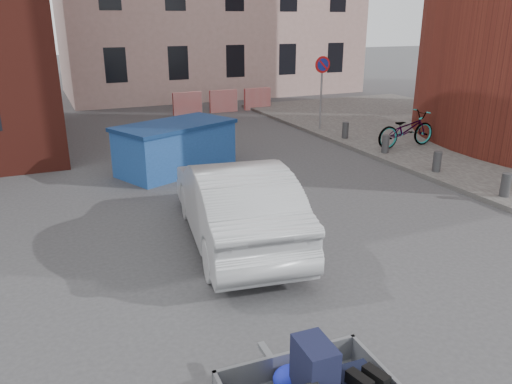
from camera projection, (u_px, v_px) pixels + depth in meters
name	position (u px, v px, depth m)	size (l,w,h in m)	color
ground	(302.00, 274.00, 8.29)	(120.00, 120.00, 0.00)	#38383A
no_parking_sign	(322.00, 77.00, 18.12)	(0.60, 0.09, 2.65)	gray
bollards	(437.00, 161.00, 13.40)	(0.22, 9.02, 0.55)	#3A3A3D
barriers	(223.00, 101.00, 22.69)	(4.70, 0.18, 1.00)	red
dumpster	(176.00, 147.00, 13.74)	(3.60, 2.80, 1.34)	#2250A2
silver_car	(235.00, 202.00, 9.31)	(1.66, 4.75, 1.56)	#A6A8AD
bicycle	(406.00, 129.00, 15.92)	(0.75, 2.16, 1.13)	black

